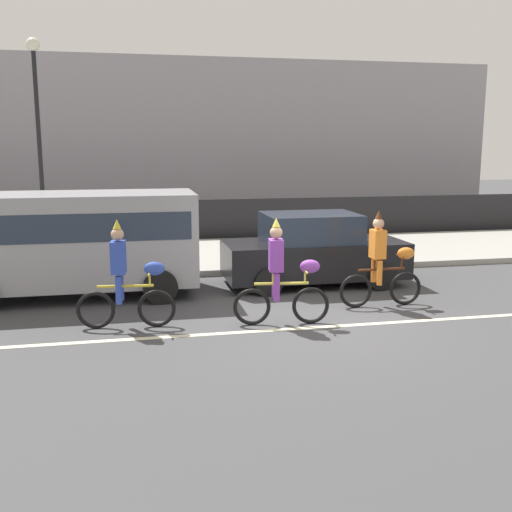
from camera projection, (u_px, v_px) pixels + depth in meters
ground_plane at (306, 320)px, 10.99m from camera, size 80.00×80.00×0.00m
road_centre_line at (315, 327)px, 10.51m from camera, size 36.00×0.14×0.01m
sidewalk_curb at (242, 254)px, 17.23m from camera, size 60.00×5.00×0.15m
fence_line at (226, 220)px, 19.91m from camera, size 40.00×0.08×1.40m
building_backdrop at (157, 142)px, 27.35m from camera, size 28.00×8.00×6.58m
parade_cyclist_cobalt at (126, 281)px, 10.36m from camera, size 1.72×0.50×1.92m
parade_cyclist_purple at (282, 278)px, 10.56m from camera, size 1.72×0.51×1.92m
parade_cyclist_orange at (382, 265)px, 11.77m from camera, size 1.72×0.50×1.92m
parked_van_grey at (78, 236)px, 12.51m from camera, size 5.00×2.22×2.18m
parked_car_black at (313, 251)px, 13.66m from camera, size 4.10×1.92×1.64m
street_lamp_post at (37, 114)px, 16.42m from camera, size 0.36×0.36×5.86m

